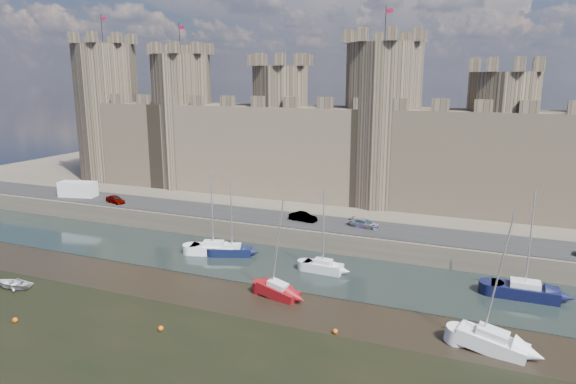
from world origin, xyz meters
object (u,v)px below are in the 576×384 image
(car_2, at_px, (365,224))
(van, at_px, (78,189))
(sailboat_0, at_px, (213,248))
(sailboat_2, at_px, (323,266))
(sailboat_3, at_px, (525,290))
(car_1, at_px, (303,217))
(sailboat_5, at_px, (492,341))
(car_0, at_px, (115,199))
(sailboat_4, at_px, (278,290))
(sailboat_1, at_px, (232,250))

(car_2, relative_size, van, 0.67)
(sailboat_0, height_order, sailboat_2, sailboat_0)
(van, distance_m, sailboat_3, 64.33)
(car_1, bearing_deg, van, 99.52)
(sailboat_0, height_order, sailboat_5, sailboat_5)
(car_0, distance_m, sailboat_4, 37.26)
(sailboat_0, bearing_deg, sailboat_4, -50.53)
(car_0, bearing_deg, sailboat_4, -96.23)
(sailboat_1, height_order, sailboat_5, sailboat_5)
(car_2, bearing_deg, sailboat_2, -179.70)
(sailboat_2, height_order, sailboat_5, sailboat_5)
(car_2, distance_m, van, 45.63)
(van, distance_m, sailboat_2, 44.77)
(sailboat_1, bearing_deg, car_1, 38.18)
(car_2, height_order, sailboat_0, sailboat_0)
(sailboat_0, xyz_separation_m, sailboat_1, (2.38, 0.38, -0.05))
(sailboat_0, relative_size, sailboat_3, 0.95)
(van, height_order, sailboat_2, sailboat_2)
(car_2, bearing_deg, van, 102.12)
(car_1, xyz_separation_m, sailboat_5, (23.54, -20.54, -2.31))
(sailboat_0, height_order, sailboat_4, sailboat_0)
(sailboat_0, relative_size, sailboat_4, 1.01)
(car_1, bearing_deg, sailboat_5, -122.24)
(car_1, relative_size, sailboat_5, 0.33)
(sailboat_4, relative_size, sailboat_5, 0.88)
(car_1, relative_size, sailboat_2, 0.40)
(van, bearing_deg, car_2, -12.89)
(car_0, bearing_deg, car_2, -67.66)
(van, relative_size, sailboat_5, 0.50)
(van, height_order, sailboat_3, sailboat_3)
(car_0, distance_m, sailboat_3, 56.00)
(sailboat_0, distance_m, sailboat_4, 14.66)
(car_1, relative_size, sailboat_0, 0.37)
(sailboat_4, height_order, sailboat_5, sailboat_5)
(sailboat_2, relative_size, sailboat_3, 0.87)
(sailboat_3, bearing_deg, sailboat_0, -179.33)
(sailboat_0, relative_size, sailboat_5, 0.90)
(sailboat_1, distance_m, sailboat_5, 31.21)
(van, bearing_deg, sailboat_2, -26.06)
(sailboat_3, bearing_deg, sailboat_4, -158.33)
(car_1, distance_m, sailboat_1, 10.91)
(sailboat_2, xyz_separation_m, sailboat_3, (20.07, 1.12, 0.05))
(sailboat_5, bearing_deg, van, 171.76)
(car_0, xyz_separation_m, sailboat_2, (35.40, -8.47, -2.36))
(car_0, relative_size, car_1, 0.98)
(sailboat_3, bearing_deg, sailboat_5, -103.30)
(car_2, xyz_separation_m, sailboat_5, (15.40, -20.73, -2.25))
(car_1, height_order, sailboat_2, sailboat_2)
(sailboat_5, bearing_deg, car_2, 136.60)
(sailboat_3, xyz_separation_m, sailboat_5, (-2.68, -11.65, -0.02))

